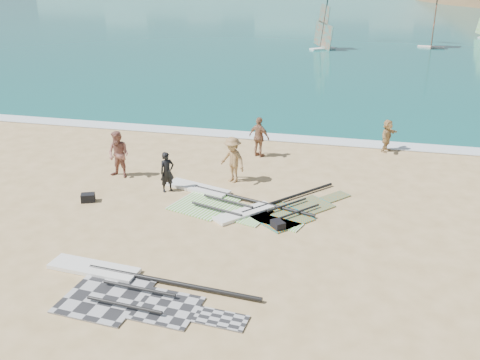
% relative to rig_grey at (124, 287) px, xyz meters
% --- Properties ---
extents(ground, '(300.00, 300.00, 0.00)m').
position_rel_rig_grey_xyz_m(ground, '(1.57, 2.04, -0.05)').
color(ground, '#DDB781').
rests_on(ground, ground).
extents(surf_line, '(300.00, 1.20, 0.04)m').
position_rel_rig_grey_xyz_m(surf_line, '(1.57, 14.34, -0.05)').
color(surf_line, white).
rests_on(surf_line, ground).
extents(rig_grey, '(6.49, 2.82, 0.21)m').
position_rel_rig_grey_xyz_m(rig_grey, '(0.00, 0.00, 0.00)').
color(rig_grey, '#29292C').
rests_on(rig_grey, ground).
extents(rig_green, '(6.15, 3.49, 0.20)m').
position_rel_rig_grey_xyz_m(rig_green, '(0.98, 6.16, -0.00)').
color(rig_green, '#57BF1D').
rests_on(rig_green, ground).
extents(rig_orange, '(4.63, 4.55, 0.20)m').
position_rel_rig_grey_xyz_m(rig_orange, '(3.25, 5.81, -0.00)').
color(rig_orange, orange).
rests_on(rig_orange, ground).
extents(gear_bag_near, '(0.59, 0.52, 0.32)m').
position_rel_rig_grey_xyz_m(gear_bag_near, '(-3.77, 5.02, 0.11)').
color(gear_bag_near, black).
rests_on(gear_bag_near, ground).
extents(gear_bag_far, '(0.57, 0.59, 0.29)m').
position_rel_rig_grey_xyz_m(gear_bag_far, '(3.54, 4.47, 0.09)').
color(gear_bag_far, black).
rests_on(gear_bag_far, ground).
extents(person_wetsuit, '(0.68, 0.68, 1.60)m').
position_rel_rig_grey_xyz_m(person_wetsuit, '(-1.20, 6.66, 0.75)').
color(person_wetsuit, black).
rests_on(person_wetsuit, ground).
extents(beachgoer_left, '(1.08, 0.91, 1.97)m').
position_rel_rig_grey_xyz_m(beachgoer_left, '(-3.67, 7.60, 0.93)').
color(beachgoer_left, '#965E51').
rests_on(beachgoer_left, ground).
extents(beachgoer_mid, '(1.42, 1.23, 1.90)m').
position_rel_rig_grey_xyz_m(beachgoer_mid, '(1.03, 8.19, 0.90)').
color(beachgoer_mid, '#977348').
rests_on(beachgoer_mid, ground).
extents(beachgoer_back, '(1.18, 0.87, 1.86)m').
position_rel_rig_grey_xyz_m(beachgoer_back, '(1.48, 11.43, 0.88)').
color(beachgoer_back, '#996B50').
rests_on(beachgoer_back, ground).
extents(beachgoer_right, '(0.99, 1.50, 1.55)m').
position_rel_rig_grey_xyz_m(beachgoer_right, '(7.20, 13.54, 0.72)').
color(beachgoer_right, tan).
rests_on(beachgoer_right, ground).
extents(windsurfer_left, '(2.59, 2.60, 4.93)m').
position_rel_rig_grey_xyz_m(windsurfer_left, '(1.42, 44.49, 1.34)').
color(windsurfer_left, white).
rests_on(windsurfer_left, ground).
extents(windsurfer_centre, '(2.76, 3.27, 4.90)m').
position_rel_rig_grey_xyz_m(windsurfer_centre, '(12.31, 48.21, 1.34)').
color(windsurfer_centre, white).
rests_on(windsurfer_centre, ground).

